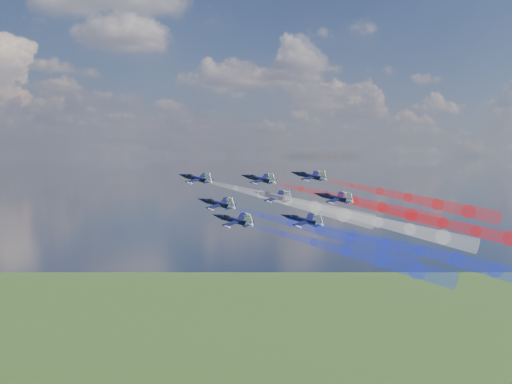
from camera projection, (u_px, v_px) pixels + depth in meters
name	position (u px, v px, depth m)	size (l,w,h in m)	color
jet_lead	(196.00, 179.00, 180.44)	(9.54, 11.92, 3.18)	black
trail_lead	(287.00, 201.00, 166.88)	(3.97, 47.80, 3.97)	white
jet_inner_left	(218.00, 204.00, 165.44)	(9.54, 11.92, 3.18)	black
trail_inner_left	(319.00, 230.00, 151.88)	(3.97, 47.80, 3.97)	#1B2EEB
jet_inner_right	(259.00, 179.00, 184.02)	(9.54, 11.92, 3.18)	black
trail_inner_right	(353.00, 201.00, 170.46)	(3.97, 47.80, 3.97)	red
jet_outer_left	(234.00, 220.00, 153.23)	(9.54, 11.92, 3.18)	black
trail_outer_left	(346.00, 251.00, 139.67)	(3.97, 47.80, 3.97)	#1B2EEB
jet_center_third	(274.00, 197.00, 169.56)	(9.54, 11.92, 3.18)	black
trail_center_third	(378.00, 222.00, 156.01)	(3.97, 47.80, 3.97)	white
jet_outer_right	(310.00, 176.00, 183.83)	(9.54, 11.92, 3.18)	black
trail_outer_right	(408.00, 198.00, 170.28)	(3.97, 47.80, 3.97)	red
jet_rear_left	(303.00, 220.00, 155.10)	(9.54, 11.92, 3.18)	black
trail_rear_left	(421.00, 251.00, 141.54)	(3.97, 47.80, 3.97)	#1B2EEB
jet_rear_right	(335.00, 198.00, 171.02)	(9.54, 11.92, 3.18)	black
trail_rear_right	(443.00, 223.00, 157.46)	(3.97, 47.80, 3.97)	red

